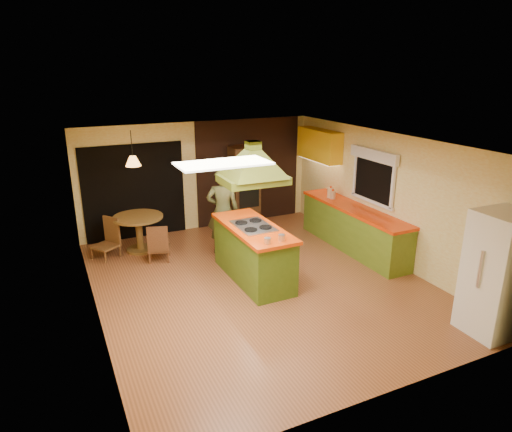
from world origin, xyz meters
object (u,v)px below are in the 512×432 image
wall_oven (244,187)px  dining_table (139,226)px  man (223,211)px  canister_large (331,193)px  kitchen_island (253,252)px  refrigerator (498,274)px

wall_oven → dining_table: size_ratio=1.88×
man → wall_oven: 1.75m
wall_oven → dining_table: bearing=-166.4°
man → canister_large: (2.48, -0.16, 0.14)m
kitchen_island → dining_table: (-1.59, 2.19, 0.03)m
kitchen_island → wall_oven: bearing=68.9°
refrigerator → canister_large: size_ratio=8.24×
wall_oven → canister_large: 2.08m
man → wall_oven: bearing=-105.8°
kitchen_island → canister_large: bearing=25.7°
man → refrigerator: size_ratio=0.98×
canister_large → dining_table: bearing=166.2°
refrigerator → dining_table: bearing=128.4°
refrigerator → dining_table: 6.58m
refrigerator → canister_large: (0.03, 4.23, 0.12)m
dining_table → refrigerator: bearing=-52.6°
kitchen_island → man: man is taller
kitchen_island → dining_table: 2.71m
refrigerator → dining_table: (-3.99, 5.22, -0.37)m
dining_table → kitchen_island: bearing=-54.0°
kitchen_island → dining_table: bearing=125.4°
dining_table → man: bearing=-28.3°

